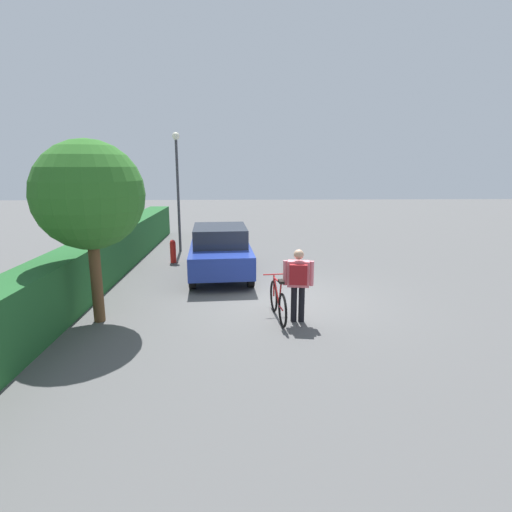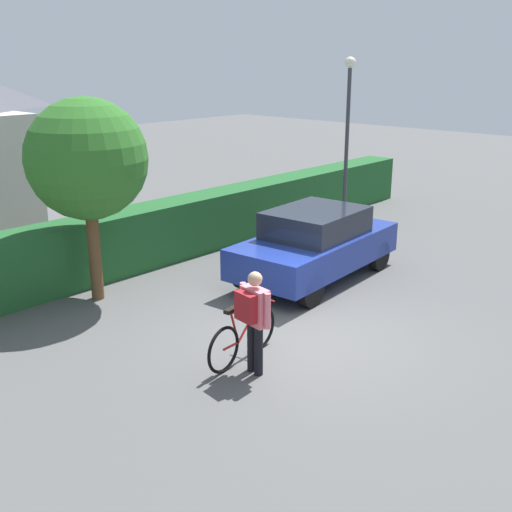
% 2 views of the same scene
% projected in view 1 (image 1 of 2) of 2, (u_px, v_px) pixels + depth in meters
% --- Properties ---
extents(ground_plane, '(60.00, 60.00, 0.00)m').
position_uv_depth(ground_plane, '(282.00, 299.00, 10.29)').
color(ground_plane, '#525252').
extents(hedge_row, '(20.69, 0.90, 1.32)m').
position_uv_depth(hedge_row, '(77.00, 275.00, 9.99)').
color(hedge_row, '#205728').
rests_on(hedge_row, ground).
extents(parked_car_near, '(4.10, 2.07, 1.50)m').
position_uv_depth(parked_car_near, '(220.00, 250.00, 12.38)').
color(parked_car_near, navy).
rests_on(parked_car_near, ground).
extents(bicycle, '(1.67, 0.50, 0.96)m').
position_uv_depth(bicycle, '(278.00, 301.00, 8.89)').
color(bicycle, black).
rests_on(bicycle, ground).
extents(person_rider, '(0.40, 0.64, 1.58)m').
position_uv_depth(person_rider, '(298.00, 279.00, 8.58)').
color(person_rider, black).
rests_on(person_rider, ground).
extents(street_lamp, '(0.28, 0.28, 4.48)m').
position_uv_depth(street_lamp, '(177.00, 177.00, 15.35)').
color(street_lamp, '#38383D').
rests_on(street_lamp, ground).
extents(tree_kerbside, '(2.22, 2.22, 3.82)m').
position_uv_depth(tree_kerbside, '(89.00, 196.00, 8.25)').
color(tree_kerbside, brown).
rests_on(tree_kerbside, ground).
extents(fire_hydrant, '(0.20, 0.20, 0.81)m').
position_uv_depth(fire_hydrant, '(173.00, 251.00, 13.99)').
color(fire_hydrant, red).
rests_on(fire_hydrant, ground).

